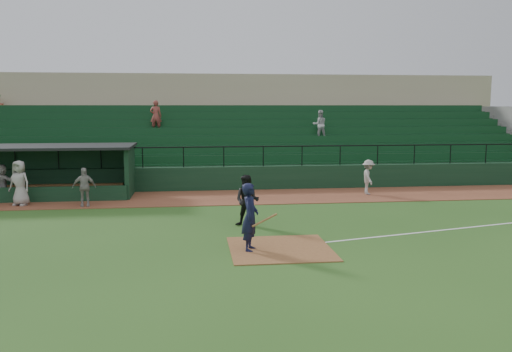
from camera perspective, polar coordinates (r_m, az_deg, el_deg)
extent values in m
plane|color=#29511A|center=(16.69, 2.08, -7.04)|extent=(90.00, 90.00, 0.00)
cube|color=brown|center=(24.44, -0.85, -2.29)|extent=(40.00, 4.00, 0.03)
cube|color=brown|center=(15.73, 2.65, -7.90)|extent=(3.00, 3.00, 0.03)
cube|color=white|center=(20.56, 24.20, -4.90)|extent=(17.49, 4.44, 0.01)
cube|color=black|center=(26.52, -1.35, -0.23)|extent=(36.00, 0.35, 1.20)
cylinder|color=black|center=(26.35, -1.36, 3.22)|extent=(36.00, 0.06, 0.06)
cube|color=slate|center=(31.24, -2.23, 3.17)|extent=(36.00, 9.00, 3.60)
cube|color=#103B1B|center=(30.71, -2.16, 3.93)|extent=(34.56, 8.00, 4.05)
cube|color=tan|center=(37.65, -3.06, 6.06)|extent=(38.00, 3.00, 6.40)
cube|color=slate|center=(35.64, -2.84, 6.77)|extent=(36.00, 2.00, 0.20)
imported|color=#B1B1B1|center=(31.79, 6.95, 5.57)|extent=(0.84, 0.66, 1.73)
imported|color=brown|center=(31.92, -10.85, 6.43)|extent=(0.68, 0.45, 1.87)
cube|color=black|center=(27.49, -22.07, 0.64)|extent=(8.50, 0.20, 2.30)
cube|color=black|center=(25.41, -13.55, 0.46)|extent=(0.20, 2.60, 2.30)
cube|color=black|center=(26.13, -22.94, 2.93)|extent=(8.90, 3.20, 0.12)
cube|color=olive|center=(27.22, -22.20, -1.34)|extent=(7.65, 0.40, 0.50)
cube|color=black|center=(25.07, -23.55, -1.91)|extent=(8.50, 0.12, 0.70)
imported|color=black|center=(15.32, -0.64, -4.50)|extent=(0.66, 0.84, 2.01)
cylinder|color=olive|center=(15.19, 0.95, -4.83)|extent=(0.79, 0.34, 0.35)
imported|color=black|center=(18.45, -0.95, -2.71)|extent=(1.09, 0.98, 1.83)
imported|color=#A19B96|center=(25.56, 12.12, -0.11)|extent=(0.73, 1.13, 1.66)
imported|color=#9B9691|center=(23.17, -18.21, -1.14)|extent=(1.01, 0.53, 1.64)
imported|color=#A59F9A|center=(24.33, -24.33, -0.70)|extent=(1.09, 0.91, 1.92)
imported|color=#A39D98|center=(26.02, -25.91, -0.60)|extent=(1.58, 1.06, 1.64)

